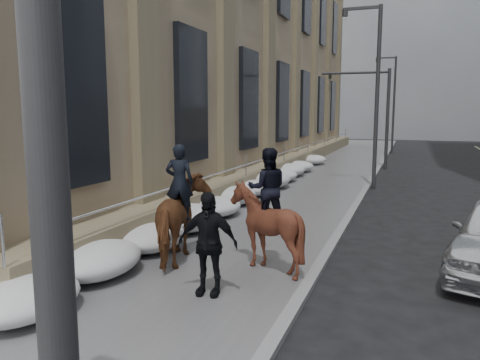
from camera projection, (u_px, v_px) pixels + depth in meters
name	position (u px, v px, depth m)	size (l,w,h in m)	color
ground	(162.00, 291.00, 9.08)	(140.00, 140.00, 0.00)	black
sidewalk	(289.00, 199.00, 18.36)	(5.00, 80.00, 0.12)	#525254
curb	(357.00, 203.00, 17.47)	(0.24, 80.00, 0.12)	slate
limestone_building	(247.00, 20.00, 28.13)	(6.10, 44.00, 18.00)	#847256
bg_building_mid	(414.00, 31.00, 61.46)	(30.00, 12.00, 28.00)	slate
bg_building_far	(347.00, 72.00, 76.59)	(24.00, 12.00, 20.00)	gray
streetlight_mid	(374.00, 86.00, 20.50)	(1.71, 0.24, 8.00)	#2D2D30
streetlight_far	(392.00, 98.00, 39.08)	(1.71, 0.24, 8.00)	#2D2D30
traffic_signal	(372.00, 103.00, 28.24)	(4.10, 0.22, 6.00)	#2D2D30
snow_bank	(238.00, 194.00, 17.03)	(1.70, 18.10, 0.76)	silver
mounted_horse_left	(184.00, 216.00, 10.42)	(1.62, 2.45, 2.62)	#532F18
mounted_horse_right	(266.00, 220.00, 9.90)	(1.98, 2.08, 2.58)	#3F1D12
pedestrian	(208.00, 243.00, 8.49)	(1.12, 0.47, 1.91)	black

